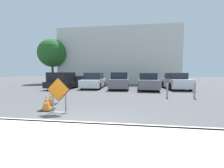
% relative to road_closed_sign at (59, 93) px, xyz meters
% --- Properties ---
extents(ground_plane, '(96.00, 96.00, 0.00)m').
position_rel_road_closed_sign_xyz_m(ground_plane, '(1.38, 8.66, -0.77)').
color(ground_plane, '#4C4C4F').
extents(sidewalk_strip, '(30.66, 3.03, 0.14)m').
position_rel_road_closed_sign_xyz_m(sidewalk_strip, '(1.38, -2.86, -0.70)').
color(sidewalk_strip, '#ADAAA3').
rests_on(sidewalk_strip, ground_plane).
extents(curb_lip, '(30.66, 0.20, 0.14)m').
position_rel_road_closed_sign_xyz_m(curb_lip, '(1.38, -1.34, -0.70)').
color(curb_lip, '#ADAAA3').
rests_on(curb_lip, ground_plane).
extents(road_closed_sign, '(0.93, 0.20, 1.38)m').
position_rel_road_closed_sign_xyz_m(road_closed_sign, '(0.00, 0.00, 0.00)').
color(road_closed_sign, black).
rests_on(road_closed_sign, ground_plane).
extents(traffic_cone_nearest, '(0.52, 0.52, 0.62)m').
position_rel_road_closed_sign_xyz_m(traffic_cone_nearest, '(-0.72, 0.32, -0.47)').
color(traffic_cone_nearest, black).
rests_on(traffic_cone_nearest, ground_plane).
extents(traffic_cone_second, '(0.47, 0.47, 0.59)m').
position_rel_road_closed_sign_xyz_m(traffic_cone_second, '(-1.15, 1.36, -0.48)').
color(traffic_cone_second, black).
rests_on(traffic_cone_second, ground_plane).
extents(pickup_truck, '(2.31, 5.52, 1.60)m').
position_rel_road_closed_sign_xyz_m(pickup_truck, '(-3.90, 8.94, -0.05)').
color(pickup_truck, black).
rests_on(pickup_truck, ground_plane).
extents(parked_car_nearest, '(2.06, 4.61, 1.57)m').
position_rel_road_closed_sign_xyz_m(parked_car_nearest, '(-1.19, 9.70, -0.05)').
color(parked_car_nearest, white).
rests_on(parked_car_nearest, ground_plane).
extents(parked_car_second, '(1.92, 4.28, 1.61)m').
position_rel_road_closed_sign_xyz_m(parked_car_second, '(1.50, 9.23, -0.03)').
color(parked_car_second, slate).
rests_on(parked_car_second, ground_plane).
extents(parked_car_third, '(1.92, 4.68, 1.54)m').
position_rel_road_closed_sign_xyz_m(parked_car_third, '(4.19, 9.03, -0.05)').
color(parked_car_third, slate).
rests_on(parked_car_third, ground_plane).
extents(parked_car_fourth, '(2.09, 4.13, 1.55)m').
position_rel_road_closed_sign_xyz_m(parked_car_fourth, '(6.87, 9.66, -0.04)').
color(parked_car_fourth, silver).
rests_on(parked_car_fourth, ground_plane).
extents(bollard_nearest, '(0.12, 0.12, 0.90)m').
position_rel_road_closed_sign_xyz_m(bollard_nearest, '(4.93, 4.25, -0.29)').
color(bollard_nearest, gray).
rests_on(bollard_nearest, ground_plane).
extents(bollard_second, '(0.12, 0.12, 1.00)m').
position_rel_road_closed_sign_xyz_m(bollard_second, '(6.52, 4.25, -0.24)').
color(bollard_second, gray).
rests_on(bollard_second, ground_plane).
extents(building_facade_backdrop, '(17.83, 5.00, 8.15)m').
position_rel_road_closed_sign_xyz_m(building_facade_backdrop, '(0.43, 18.32, 3.31)').
color(building_facade_backdrop, beige).
rests_on(building_facade_backdrop, ground_plane).
extents(street_tree_behind_lot, '(4.05, 4.05, 6.47)m').
position_rel_road_closed_sign_xyz_m(street_tree_behind_lot, '(-8.94, 15.26, 3.67)').
color(street_tree_behind_lot, '#513823').
rests_on(street_tree_behind_lot, ground_plane).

